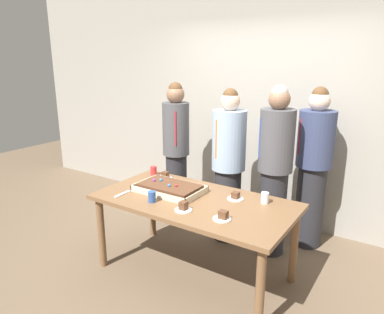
# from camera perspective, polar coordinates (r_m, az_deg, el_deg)

# --- Properties ---
(ground_plane) EXTENTS (12.00, 12.00, 0.00)m
(ground_plane) POSITION_cam_1_polar(r_m,az_deg,el_deg) (3.66, 0.33, -17.97)
(ground_plane) COLOR brown
(interior_back_panel) EXTENTS (8.00, 0.12, 3.00)m
(interior_back_panel) POSITION_cam_1_polar(r_m,az_deg,el_deg) (4.50, 11.67, 8.64)
(interior_back_panel) COLOR #9E998E
(interior_back_panel) RESTS_ON ground_plane
(party_table) EXTENTS (1.83, 0.94, 0.77)m
(party_table) POSITION_cam_1_polar(r_m,az_deg,el_deg) (3.33, 0.35, -8.15)
(party_table) COLOR brown
(party_table) RESTS_ON ground_plane
(sheet_cake) EXTENTS (0.64, 0.40, 0.10)m
(sheet_cake) POSITION_cam_1_polar(r_m,az_deg,el_deg) (3.47, -3.62, -4.98)
(sheet_cake) COLOR beige
(sheet_cake) RESTS_ON party_table
(plated_slice_near_left) EXTENTS (0.15, 0.15, 0.07)m
(plated_slice_near_left) POSITION_cam_1_polar(r_m,az_deg,el_deg) (2.91, 4.92, -9.46)
(plated_slice_near_left) COLOR white
(plated_slice_near_left) RESTS_ON party_table
(plated_slice_near_right) EXTENTS (0.15, 0.15, 0.08)m
(plated_slice_near_right) POSITION_cam_1_polar(r_m,az_deg,el_deg) (3.06, -1.38, -8.08)
(plated_slice_near_right) COLOR white
(plated_slice_near_right) RESTS_ON party_table
(plated_slice_far_left) EXTENTS (0.15, 0.15, 0.07)m
(plated_slice_far_left) POSITION_cam_1_polar(r_m,az_deg,el_deg) (3.31, 6.96, -6.34)
(plated_slice_far_left) COLOR white
(plated_slice_far_left) RESTS_ON party_table
(plated_slice_far_right) EXTENTS (0.15, 0.15, 0.07)m
(plated_slice_far_right) POSITION_cam_1_polar(r_m,az_deg,el_deg) (3.85, -4.29, -3.08)
(plated_slice_far_right) COLOR white
(plated_slice_far_right) RESTS_ON party_table
(drink_cup_nearest) EXTENTS (0.07, 0.07, 0.10)m
(drink_cup_nearest) POSITION_cam_1_polar(r_m,az_deg,el_deg) (3.24, -6.42, -6.31)
(drink_cup_nearest) COLOR #2D5199
(drink_cup_nearest) RESTS_ON party_table
(drink_cup_middle) EXTENTS (0.07, 0.07, 0.10)m
(drink_cup_middle) POSITION_cam_1_polar(r_m,az_deg,el_deg) (3.26, 11.56, -6.42)
(drink_cup_middle) COLOR white
(drink_cup_middle) RESTS_ON party_table
(drink_cup_far_end) EXTENTS (0.07, 0.07, 0.10)m
(drink_cup_far_end) POSITION_cam_1_polar(r_m,az_deg,el_deg) (3.96, -6.16, -2.19)
(drink_cup_far_end) COLOR red
(drink_cup_far_end) RESTS_ON party_table
(cake_server_utensil) EXTENTS (0.03, 0.20, 0.01)m
(cake_server_utensil) POSITION_cam_1_polar(r_m,az_deg,el_deg) (3.47, -11.04, -5.79)
(cake_server_utensil) COLOR silver
(cake_server_utensil) RESTS_ON party_table
(person_serving_front) EXTENTS (0.37, 0.37, 1.72)m
(person_serving_front) POSITION_cam_1_polar(r_m,az_deg,el_deg) (3.94, 5.83, -1.24)
(person_serving_front) COLOR #28282D
(person_serving_front) RESTS_ON ground_plane
(person_green_shirt_behind) EXTENTS (0.35, 0.35, 1.78)m
(person_green_shirt_behind) POSITION_cam_1_polar(r_m,az_deg,el_deg) (3.71, 13.09, -1.99)
(person_green_shirt_behind) COLOR #28282D
(person_green_shirt_behind) RESTS_ON ground_plane
(person_striped_tie_right) EXTENTS (0.38, 0.38, 1.74)m
(person_striped_tie_right) POSITION_cam_1_polar(r_m,az_deg,el_deg) (4.00, 18.80, -1.55)
(person_striped_tie_right) COLOR #28282D
(person_striped_tie_right) RESTS_ON ground_plane
(person_far_right_suit) EXTENTS (0.32, 0.32, 1.75)m
(person_far_right_suit) POSITION_cam_1_polar(r_m,az_deg,el_deg) (4.37, -2.55, 0.99)
(person_far_right_suit) COLOR #28282D
(person_far_right_suit) RESTS_ON ground_plane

